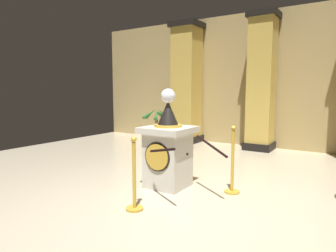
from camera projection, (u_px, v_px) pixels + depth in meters
name	position (u px, v px, depth m)	size (l,w,h in m)	color
ground_plane	(176.00, 198.00, 4.48)	(11.59, 11.59, 0.00)	beige
back_wall	(266.00, 80.00, 8.36)	(11.59, 0.16, 3.81)	tan
pedestal_clock	(168.00, 149.00, 4.94)	(0.78, 0.78, 1.65)	beige
stanchion_near	(134.00, 185.00, 4.00)	(0.24, 0.24, 1.01)	gold
stanchion_far	(232.00, 169.00, 4.66)	(0.24, 0.24, 1.08)	gold
velvet_rope	(187.00, 148.00, 4.28)	(1.14, 1.15, 0.22)	black
column_left	(187.00, 84.00, 9.19)	(0.88, 0.88, 3.66)	black
column_centre_rear	(261.00, 83.00, 7.95)	(0.76, 0.76, 3.66)	black
potted_palm_left	(157.00, 135.00, 8.25)	(0.83, 0.76, 1.15)	#2D2823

